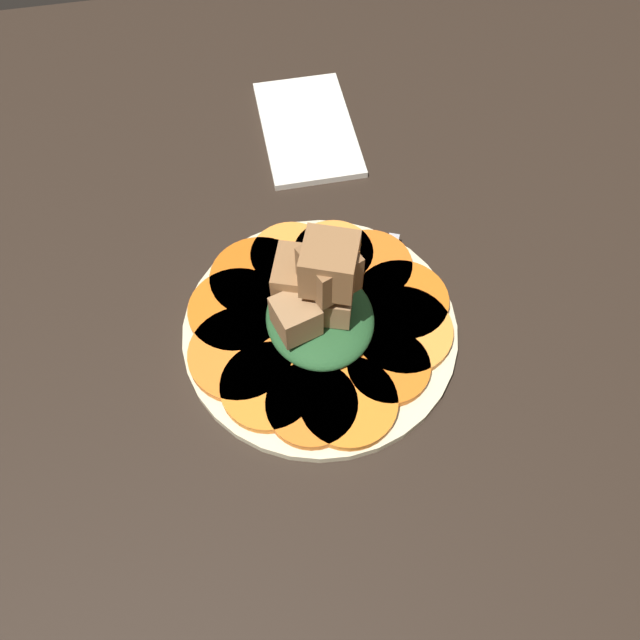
# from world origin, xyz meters

# --- Properties ---
(table_slab) EXTENTS (1.20, 1.20, 0.02)m
(table_slab) POSITION_xyz_m (0.00, 0.00, 0.01)
(table_slab) COLOR black
(table_slab) RESTS_ON ground
(plate) EXTENTS (0.26, 0.26, 0.01)m
(plate) POSITION_xyz_m (0.00, 0.00, 0.03)
(plate) COLOR beige
(plate) RESTS_ON table_slab
(carrot_slice_0) EXTENTS (0.10, 0.10, 0.01)m
(carrot_slice_0) POSITION_xyz_m (-0.02, 0.08, 0.04)
(carrot_slice_0) COLOR orange
(carrot_slice_0) RESTS_ON plate
(carrot_slice_1) EXTENTS (0.09, 0.09, 0.01)m
(carrot_slice_1) POSITION_xyz_m (-0.06, 0.06, 0.04)
(carrot_slice_1) COLOR orange
(carrot_slice_1) RESTS_ON plate
(carrot_slice_2) EXTENTS (0.08, 0.08, 0.01)m
(carrot_slice_2) POSITION_xyz_m (-0.08, 0.02, 0.04)
(carrot_slice_2) COLOR orange
(carrot_slice_2) RESTS_ON plate
(carrot_slice_3) EXTENTS (0.09, 0.09, 0.01)m
(carrot_slice_3) POSITION_xyz_m (-0.08, -0.01, 0.04)
(carrot_slice_3) COLOR orange
(carrot_slice_3) RESTS_ON plate
(carrot_slice_4) EXTENTS (0.08, 0.08, 0.01)m
(carrot_slice_4) POSITION_xyz_m (-0.06, -0.05, 0.04)
(carrot_slice_4) COLOR orange
(carrot_slice_4) RESTS_ON plate
(carrot_slice_5) EXTENTS (0.10, 0.10, 0.01)m
(carrot_slice_5) POSITION_xyz_m (-0.02, -0.07, 0.04)
(carrot_slice_5) COLOR orange
(carrot_slice_5) RESTS_ON plate
(carrot_slice_6) EXTENTS (0.09, 0.09, 0.01)m
(carrot_slice_6) POSITION_xyz_m (0.01, -0.08, 0.04)
(carrot_slice_6) COLOR orange
(carrot_slice_6) RESTS_ON plate
(carrot_slice_7) EXTENTS (0.09, 0.09, 0.01)m
(carrot_slice_7) POSITION_xyz_m (0.06, -0.06, 0.04)
(carrot_slice_7) COLOR orange
(carrot_slice_7) RESTS_ON plate
(carrot_slice_8) EXTENTS (0.08, 0.08, 0.01)m
(carrot_slice_8) POSITION_xyz_m (0.08, -0.03, 0.04)
(carrot_slice_8) COLOR #F99438
(carrot_slice_8) RESTS_ON plate
(carrot_slice_9) EXTENTS (0.08, 0.08, 0.01)m
(carrot_slice_9) POSITION_xyz_m (0.08, 0.01, 0.04)
(carrot_slice_9) COLOR orange
(carrot_slice_9) RESTS_ON plate
(carrot_slice_10) EXTENTS (0.10, 0.10, 0.01)m
(carrot_slice_10) POSITION_xyz_m (0.06, 0.05, 0.04)
(carrot_slice_10) COLOR #D66115
(carrot_slice_10) RESTS_ON plate
(carrot_slice_11) EXTENTS (0.09, 0.09, 0.01)m
(carrot_slice_11) POSITION_xyz_m (0.03, 0.08, 0.04)
(carrot_slice_11) COLOR orange
(carrot_slice_11) RESTS_ON plate
(center_pile) EXTENTS (0.11, 0.10, 0.12)m
(center_pile) POSITION_xyz_m (0.00, 0.00, 0.07)
(center_pile) COLOR #235128
(center_pile) RESTS_ON plate
(fork) EXTENTS (0.18, 0.09, 0.00)m
(fork) POSITION_xyz_m (-0.00, -0.06, 0.03)
(fork) COLOR #B2B2B7
(fork) RESTS_ON plate
(napkin) EXTENTS (0.18, 0.11, 0.01)m
(napkin) POSITION_xyz_m (0.28, -0.04, 0.02)
(napkin) COLOR silver
(napkin) RESTS_ON table_slab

